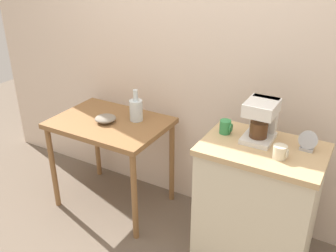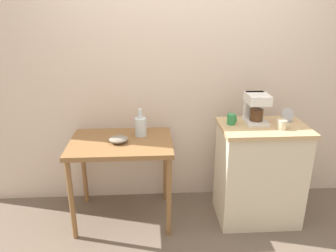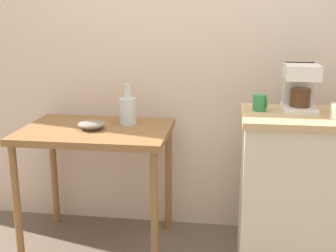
% 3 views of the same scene
% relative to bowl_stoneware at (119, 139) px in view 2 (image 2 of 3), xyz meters
% --- Properties ---
extents(ground_plane, '(8.00, 8.00, 0.00)m').
position_rel_bowl_stoneware_xyz_m(ground_plane, '(0.57, -0.03, -0.80)').
color(ground_plane, '#6B5B4C').
extents(back_wall, '(4.40, 0.10, 2.80)m').
position_rel_bowl_stoneware_xyz_m(back_wall, '(0.67, 0.46, 0.60)').
color(back_wall, beige).
rests_on(back_wall, ground_plane).
extents(wooden_table, '(0.88, 0.63, 0.77)m').
position_rel_bowl_stoneware_xyz_m(wooden_table, '(0.01, 0.03, -0.13)').
color(wooden_table, olive).
rests_on(wooden_table, ground_plane).
extents(kitchen_counter, '(0.74, 0.51, 0.91)m').
position_rel_bowl_stoneware_xyz_m(kitchen_counter, '(1.24, -0.04, -0.34)').
color(kitchen_counter, beige).
rests_on(kitchen_counter, ground_plane).
extents(bowl_stoneware, '(0.16, 0.16, 0.05)m').
position_rel_bowl_stoneware_xyz_m(bowl_stoneware, '(0.00, 0.00, 0.00)').
color(bowl_stoneware, gray).
rests_on(bowl_stoneware, wooden_table).
extents(glass_carafe_vase, '(0.10, 0.10, 0.25)m').
position_rel_bowl_stoneware_xyz_m(glass_carafe_vase, '(0.19, 0.15, 0.06)').
color(glass_carafe_vase, silver).
rests_on(glass_carafe_vase, wooden_table).
extents(coffee_maker, '(0.18, 0.22, 0.26)m').
position_rel_bowl_stoneware_xyz_m(coffee_maker, '(1.18, 0.05, 0.25)').
color(coffee_maker, white).
rests_on(coffee_maker, kitchen_counter).
extents(mug_small_cream, '(0.09, 0.08, 0.08)m').
position_rel_bowl_stoneware_xyz_m(mug_small_cream, '(1.35, -0.12, 0.15)').
color(mug_small_cream, beige).
rests_on(mug_small_cream, kitchen_counter).
extents(mug_tall_green, '(0.08, 0.07, 0.09)m').
position_rel_bowl_stoneware_xyz_m(mug_tall_green, '(0.97, 0.02, 0.15)').
color(mug_tall_green, '#338C4C').
rests_on(mug_tall_green, kitchen_counter).
extents(table_clock, '(0.11, 0.06, 0.12)m').
position_rel_bowl_stoneware_xyz_m(table_clock, '(1.47, 0.05, 0.16)').
color(table_clock, '#B2B5BA').
rests_on(table_clock, kitchen_counter).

